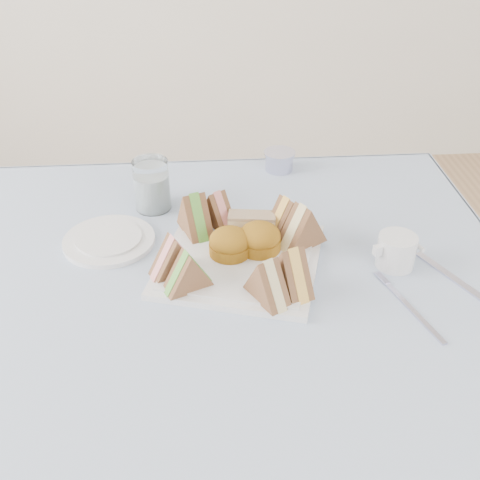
{
  "coord_description": "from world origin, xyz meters",
  "views": [
    {
      "loc": [
        -0.04,
        -0.78,
        1.38
      ],
      "look_at": [
        0.02,
        0.09,
        0.8
      ],
      "focal_mm": 45.0,
      "sensor_mm": 36.0,
      "label": 1
    }
  ],
  "objects": [
    {
      "name": "sandwich_bl_a",
      "position": [
        -0.06,
        0.19,
        0.8
      ],
      "size": [
        0.07,
        0.1,
        0.08
      ],
      "primitive_type": null,
      "rotation": [
        0.0,
        0.0,
        1.91
      ],
      "color": "brown",
      "rests_on": "serving_plate"
    },
    {
      "name": "sandwich_fl_b",
      "position": [
        -0.07,
        0.02,
        0.79
      ],
      "size": [
        0.09,
        0.07,
        0.07
      ],
      "primitive_type": null,
      "rotation": [
        0.0,
        0.0,
        0.41
      ],
      "color": "brown",
      "rests_on": "serving_plate"
    },
    {
      "name": "scone_right",
      "position": [
        0.06,
        0.11,
        0.78
      ],
      "size": [
        0.09,
        0.09,
        0.05
      ],
      "primitive_type": "cylinder",
      "rotation": [
        0.0,
        0.0,
        0.19
      ],
      "color": "#8E5B1B",
      "rests_on": "serving_plate"
    },
    {
      "name": "fork",
      "position": [
        0.29,
        -0.06,
        0.75
      ],
      "size": [
        0.05,
        0.15,
        0.0
      ],
      "primitive_type": "cube",
      "rotation": [
        0.0,
        0.0,
        0.3
      ],
      "color": "silver",
      "rests_on": "tablecloth"
    },
    {
      "name": "tea_strainer",
      "position": [
        0.14,
        0.45,
        0.77
      ],
      "size": [
        0.09,
        0.09,
        0.04
      ],
      "primitive_type": "cylinder",
      "rotation": [
        0.0,
        0.0,
        -0.23
      ],
      "color": "silver",
      "rests_on": "tablecloth"
    },
    {
      "name": "sandwich_bl_b",
      "position": [
        -0.01,
        0.21,
        0.79
      ],
      "size": [
        0.08,
        0.09,
        0.07
      ],
      "primitive_type": null,
      "rotation": [
        0.0,
        0.0,
        2.17
      ],
      "color": "brown",
      "rests_on": "serving_plate"
    },
    {
      "name": "sandwich_fl_a",
      "position": [
        -0.09,
        0.06,
        0.8
      ],
      "size": [
        0.09,
        0.07,
        0.07
      ],
      "primitive_type": null,
      "rotation": [
        0.0,
        0.0,
        0.43
      ],
      "color": "brown",
      "rests_on": "serving_plate"
    },
    {
      "name": "sandwich_fr_b",
      "position": [
        0.06,
        -0.02,
        0.8
      ],
      "size": [
        0.08,
        0.09,
        0.08
      ],
      "primitive_type": null,
      "rotation": [
        0.0,
        0.0,
        -1.05
      ],
      "color": "brown",
      "rests_on": "serving_plate"
    },
    {
      "name": "tablecloth",
      "position": [
        0.0,
        0.0,
        0.74
      ],
      "size": [
        1.02,
        1.02,
        0.01
      ],
      "primitive_type": "cube",
      "color": "silver",
      "rests_on": "table"
    },
    {
      "name": "sandwich_fr_a",
      "position": [
        0.1,
        0.0,
        0.8
      ],
      "size": [
        0.07,
        0.1,
        0.08
      ],
      "primitive_type": null,
      "rotation": [
        0.0,
        0.0,
        -1.2
      ],
      "color": "brown",
      "rests_on": "serving_plate"
    },
    {
      "name": "sandwich_br_b",
      "position": [
        0.11,
        0.17,
        0.8
      ],
      "size": [
        0.09,
        0.08,
        0.08
      ],
      "primitive_type": null,
      "rotation": [
        0.0,
        0.0,
        -2.57
      ],
      "color": "brown",
      "rests_on": "serving_plate"
    },
    {
      "name": "serving_plate",
      "position": [
        0.02,
        0.09,
        0.75
      ],
      "size": [
        0.34,
        0.34,
        0.01
      ],
      "primitive_type": "cube",
      "rotation": [
        0.0,
        0.0,
        -0.28
      ],
      "color": "silver",
      "rests_on": "tablecloth"
    },
    {
      "name": "sandwich_br_a",
      "position": [
        0.14,
        0.13,
        0.8
      ],
      "size": [
        0.1,
        0.09,
        0.08
      ],
      "primitive_type": null,
      "rotation": [
        0.0,
        0.0,
        -2.57
      ],
      "color": "brown",
      "rests_on": "serving_plate"
    },
    {
      "name": "creamer_jug",
      "position": [
        0.3,
        0.07,
        0.78
      ],
      "size": [
        0.09,
        0.09,
        0.06
      ],
      "primitive_type": "cylinder",
      "rotation": [
        0.0,
        0.0,
        0.31
      ],
      "color": "silver",
      "rests_on": "tablecloth"
    },
    {
      "name": "scone_left",
      "position": [
        0.0,
        0.1,
        0.78
      ],
      "size": [
        0.08,
        0.08,
        0.05
      ],
      "primitive_type": "cylinder",
      "rotation": [
        0.0,
        0.0,
        -0.15
      ],
      "color": "#8E5B1B",
      "rests_on": "serving_plate"
    },
    {
      "name": "table",
      "position": [
        0.0,
        0.0,
        0.37
      ],
      "size": [
        0.9,
        0.9,
        0.74
      ],
      "primitive_type": "cube",
      "color": "brown",
      "rests_on": "floor"
    },
    {
      "name": "water_glass",
      "position": [
        -0.14,
        0.3,
        0.8
      ],
      "size": [
        0.08,
        0.08,
        0.11
      ],
      "primitive_type": "cylinder",
      "rotation": [
        0.0,
        0.0,
        -0.11
      ],
      "color": "white",
      "rests_on": "tablecloth"
    },
    {
      "name": "knife",
      "position": [
        0.39,
        0.02,
        0.75
      ],
      "size": [
        0.09,
        0.16,
        0.0
      ],
      "primitive_type": "cube",
      "rotation": [
        0.0,
        0.0,
        0.44
      ],
      "color": "silver",
      "rests_on": "tablecloth"
    },
    {
      "name": "side_plate",
      "position": [
        -0.22,
        0.18,
        0.75
      ],
      "size": [
        0.21,
        0.21,
        0.01
      ],
      "primitive_type": "cylinder",
      "rotation": [
        0.0,
        0.0,
        0.28
      ],
      "color": "silver",
      "rests_on": "tablecloth"
    },
    {
      "name": "pastry_slice",
      "position": [
        0.05,
        0.17,
        0.78
      ],
      "size": [
        0.09,
        0.05,
        0.04
      ],
      "primitive_type": "cube",
      "rotation": [
        0.0,
        0.0,
        -0.13
      ],
      "color": "tan",
      "rests_on": "serving_plate"
    }
  ]
}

